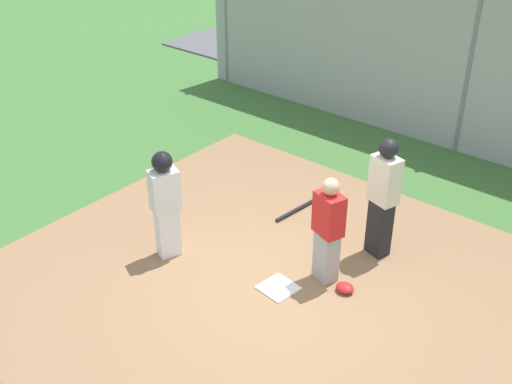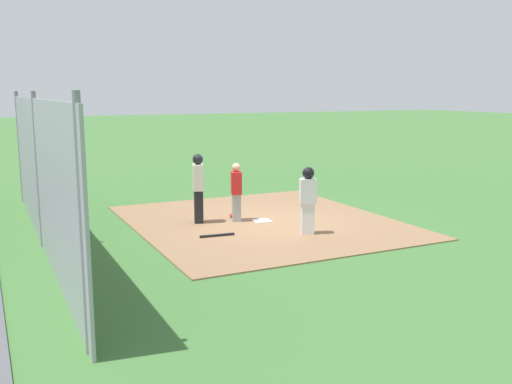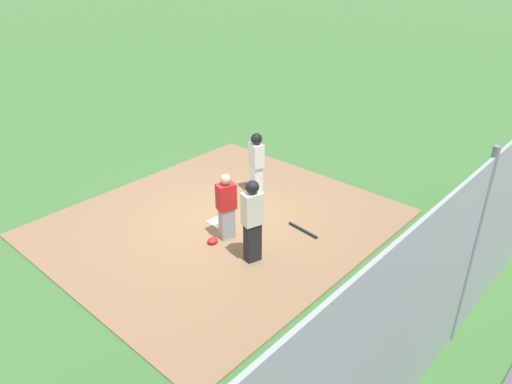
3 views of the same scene
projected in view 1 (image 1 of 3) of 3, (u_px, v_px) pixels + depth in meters
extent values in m
plane|color=#3D6B33|center=(278.00, 290.00, 8.26)|extent=(140.00, 140.00, 0.00)
cube|color=#896647|center=(278.00, 289.00, 8.26)|extent=(7.20, 6.40, 0.03)
cube|color=white|center=(278.00, 288.00, 8.24)|extent=(0.49, 0.49, 0.02)
cube|color=#9E9EA3|center=(326.00, 256.00, 8.27)|extent=(0.36, 0.31, 0.72)
cube|color=red|center=(329.00, 214.00, 7.94)|extent=(0.44, 0.37, 0.57)
sphere|color=tan|center=(331.00, 187.00, 7.74)|extent=(0.22, 0.22, 0.22)
cube|color=black|center=(379.00, 227.00, 8.74)|extent=(0.35, 0.30, 0.84)
cube|color=beige|center=(385.00, 180.00, 8.36)|extent=(0.44, 0.36, 0.66)
sphere|color=black|center=(389.00, 148.00, 8.13)|extent=(0.26, 0.26, 0.26)
cube|color=silver|center=(168.00, 232.00, 8.74)|extent=(0.32, 0.36, 0.73)
cube|color=silver|center=(164.00, 190.00, 8.41)|extent=(0.38, 0.45, 0.58)
sphere|color=tan|center=(162.00, 163.00, 8.20)|extent=(0.23, 0.23, 0.23)
sphere|color=black|center=(162.00, 162.00, 8.19)|extent=(0.28, 0.28, 0.28)
cylinder|color=black|center=(295.00, 210.00, 9.85)|extent=(0.15, 0.83, 0.06)
ellipsoid|color=red|center=(345.00, 288.00, 8.16)|extent=(0.24, 0.20, 0.12)
cube|color=#93999E|center=(470.00, 67.00, 11.00)|extent=(12.00, 0.05, 3.20)
cylinder|color=slate|center=(470.00, 63.00, 10.97)|extent=(0.10, 0.10, 3.35)
cylinder|color=slate|center=(226.00, 10.00, 14.12)|extent=(0.10, 0.10, 3.35)
cylinder|color=black|center=(485.00, 85.00, 13.78)|extent=(0.62, 0.28, 0.60)
cylinder|color=black|center=(502.00, 63.00, 15.05)|extent=(0.62, 0.28, 0.60)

